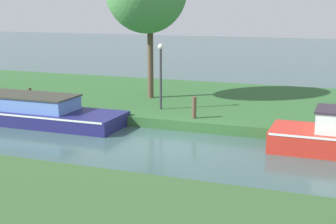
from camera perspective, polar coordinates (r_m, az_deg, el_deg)
The scene contains 6 objects.
ground_plane at distance 17.02m, azimuth -0.01°, elevation -3.88°, with size 120.00×120.00×0.00m, color #35514F.
riverbank_far at distance 23.47m, azimuth 6.09°, elevation 1.05°, with size 72.00×10.00×0.40m, color #2C592C.
navy_narrowboat at distance 21.58m, azimuth -17.66°, elevation 0.30°, with size 9.87×2.26×1.16m.
lamp_post at distance 20.70m, azimuth -0.85°, elevation 5.10°, with size 0.24×0.24×2.77m.
mooring_post_near at distance 22.72m, azimuth -15.65°, elevation 1.77°, with size 0.14×0.14×0.75m, color #4D3F22.
mooring_post_far at distance 19.23m, azimuth 3.03°, elevation 0.52°, with size 0.18×0.18×0.85m, color brown.
Camera 1 is at (5.82, -15.28, 4.72)m, focal length 52.72 mm.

